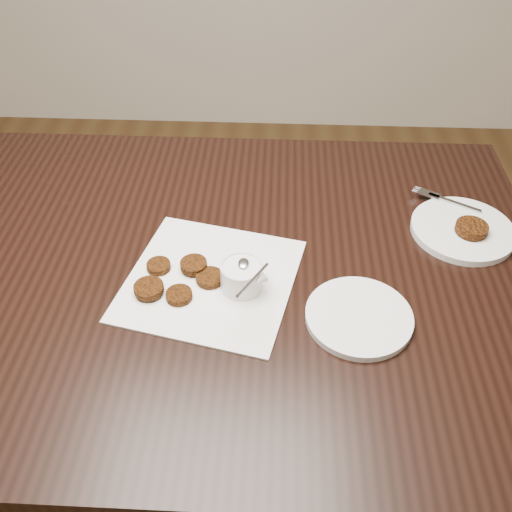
{
  "coord_description": "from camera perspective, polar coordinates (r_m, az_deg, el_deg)",
  "views": [
    {
      "loc": [
        0.18,
        -0.74,
        1.53
      ],
      "look_at": [
        0.14,
        0.05,
        0.8
      ],
      "focal_mm": 39.41,
      "sensor_mm": 36.0,
      "label": 1
    }
  ],
  "objects": [
    {
      "name": "floor",
      "position": [
        1.71,
        -5.25,
        -21.31
      ],
      "size": [
        4.0,
        4.0,
        0.0
      ],
      "primitive_type": "plane",
      "color": "brown",
      "rests_on": "ground"
    },
    {
      "name": "sauce_ramekin",
      "position": [
        1.05,
        -1.49,
        -0.88
      ],
      "size": [
        0.13,
        0.13,
        0.12
      ],
      "primitive_type": null,
      "rotation": [
        0.0,
        0.0,
        -0.22
      ],
      "color": "white",
      "rests_on": "napkin"
    },
    {
      "name": "patty_cluster",
      "position": [
        1.1,
        -7.85,
        -2.36
      ],
      "size": [
        0.24,
        0.24,
        0.02
      ],
      "primitive_type": null,
      "rotation": [
        0.0,
        0.0,
        -0.33
      ],
      "color": "#5D2B0C",
      "rests_on": "napkin"
    },
    {
      "name": "napkin",
      "position": [
        1.1,
        -4.64,
        -2.42
      ],
      "size": [
        0.38,
        0.38,
        0.0
      ],
      "primitive_type": "cube",
      "rotation": [
        0.0,
        0.0,
        -0.22
      ],
      "color": "white",
      "rests_on": "table"
    },
    {
      "name": "plate_empty",
      "position": [
        1.05,
        10.4,
        -6.09
      ],
      "size": [
        0.23,
        0.23,
        0.01
      ],
      "primitive_type": "cylinder",
      "rotation": [
        0.0,
        0.0,
        -0.21
      ],
      "color": "white",
      "rests_on": "table"
    },
    {
      "name": "table",
      "position": [
        1.43,
        -6.99,
        -11.76
      ],
      "size": [
        1.54,
        0.99,
        0.75
      ],
      "primitive_type": "cube",
      "color": "black",
      "rests_on": "floor"
    },
    {
      "name": "plate_with_patty",
      "position": [
        1.28,
        20.3,
        2.79
      ],
      "size": [
        0.3,
        0.3,
        0.03
      ],
      "primitive_type": null,
      "rotation": [
        0.0,
        0.0,
        -0.53
      ],
      "color": "white",
      "rests_on": "table"
    }
  ]
}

